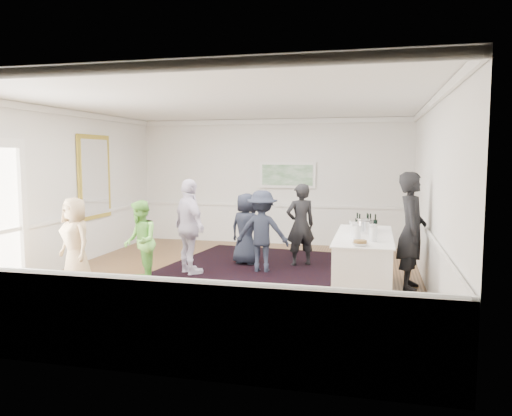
% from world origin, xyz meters
% --- Properties ---
extents(floor, '(8.00, 8.00, 0.00)m').
position_xyz_m(floor, '(0.00, 0.00, 0.00)').
color(floor, brown).
rests_on(floor, ground).
extents(ceiling, '(7.00, 8.00, 0.02)m').
position_xyz_m(ceiling, '(0.00, 0.00, 3.20)').
color(ceiling, white).
rests_on(ceiling, wall_back).
extents(wall_left, '(0.02, 8.00, 3.20)m').
position_xyz_m(wall_left, '(-3.50, 0.00, 1.60)').
color(wall_left, white).
rests_on(wall_left, floor).
extents(wall_right, '(0.02, 8.00, 3.20)m').
position_xyz_m(wall_right, '(3.50, 0.00, 1.60)').
color(wall_right, white).
rests_on(wall_right, floor).
extents(wall_back, '(7.00, 0.02, 3.20)m').
position_xyz_m(wall_back, '(0.00, 4.00, 1.60)').
color(wall_back, white).
rests_on(wall_back, floor).
extents(wall_front, '(7.00, 0.02, 3.20)m').
position_xyz_m(wall_front, '(0.00, -4.00, 1.60)').
color(wall_front, white).
rests_on(wall_front, floor).
extents(wainscoting, '(7.00, 8.00, 1.00)m').
position_xyz_m(wainscoting, '(0.00, 0.00, 0.50)').
color(wainscoting, white).
rests_on(wainscoting, floor).
extents(mirror, '(0.05, 1.25, 1.85)m').
position_xyz_m(mirror, '(-3.45, 1.30, 1.80)').
color(mirror, gold).
rests_on(mirror, wall_left).
extents(landscape_painting, '(1.44, 0.06, 0.66)m').
position_xyz_m(landscape_painting, '(0.40, 3.95, 1.78)').
color(landscape_painting, white).
rests_on(landscape_painting, wall_back).
extents(area_rug, '(3.99, 4.94, 0.02)m').
position_xyz_m(area_rug, '(0.21, 0.86, 0.01)').
color(area_rug, black).
rests_on(area_rug, floor).
extents(serving_table, '(0.91, 2.40, 0.97)m').
position_xyz_m(serving_table, '(2.42, -0.32, 0.49)').
color(serving_table, white).
rests_on(serving_table, floor).
extents(bartender, '(0.53, 0.76, 2.00)m').
position_xyz_m(bartender, '(3.20, 0.17, 1.00)').
color(bartender, black).
rests_on(bartender, floor).
extents(guest_tan, '(0.90, 0.80, 1.55)m').
position_xyz_m(guest_tan, '(-2.49, -0.96, 0.78)').
color(guest_tan, tan).
rests_on(guest_tan, floor).
extents(guest_green, '(0.85, 0.91, 1.48)m').
position_xyz_m(guest_green, '(-1.49, -0.50, 0.74)').
color(guest_green, '#74CD52').
rests_on(guest_green, floor).
extents(guest_lilac, '(1.08, 1.07, 1.83)m').
position_xyz_m(guest_lilac, '(-0.84, 0.27, 0.92)').
color(guest_lilac, silver).
rests_on(guest_lilac, floor).
extents(guest_dark_a, '(1.08, 0.68, 1.60)m').
position_xyz_m(guest_dark_a, '(0.46, 0.78, 0.80)').
color(guest_dark_a, '#1D2231').
rests_on(guest_dark_a, floor).
extents(guest_dark_b, '(0.74, 0.66, 1.70)m').
position_xyz_m(guest_dark_b, '(1.11, 1.49, 0.85)').
color(guest_dark_b, black).
rests_on(guest_dark_b, floor).
extents(guest_navy, '(0.84, 0.67, 1.50)m').
position_xyz_m(guest_navy, '(-0.01, 1.37, 0.75)').
color(guest_navy, '#1D2231').
rests_on(guest_navy, floor).
extents(wine_bottles, '(0.38, 0.23, 0.31)m').
position_xyz_m(wine_bottles, '(2.45, 0.22, 1.13)').
color(wine_bottles, black).
rests_on(wine_bottles, serving_table).
extents(juice_pitchers, '(0.43, 0.61, 0.24)m').
position_xyz_m(juice_pitchers, '(2.40, -0.70, 1.09)').
color(juice_pitchers, '#69AF3E').
rests_on(juice_pitchers, serving_table).
extents(ice_bucket, '(0.26, 0.26, 0.25)m').
position_xyz_m(ice_bucket, '(2.42, -0.14, 1.09)').
color(ice_bucket, silver).
rests_on(ice_bucket, serving_table).
extents(nut_bowl, '(0.24, 0.24, 0.07)m').
position_xyz_m(nut_bowl, '(2.39, -1.32, 1.01)').
color(nut_bowl, white).
rests_on(nut_bowl, serving_table).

